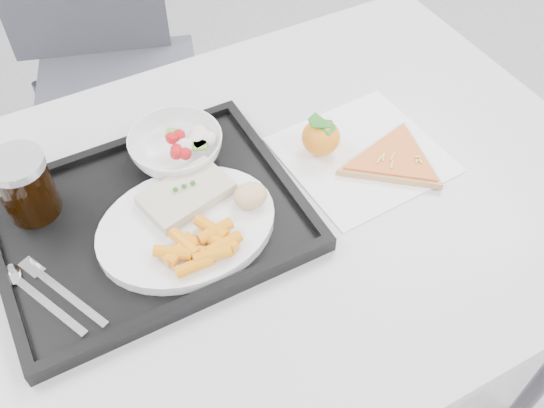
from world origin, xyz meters
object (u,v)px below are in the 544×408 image
at_px(table, 247,234).
at_px(cola_glass, 25,185).
at_px(tray, 149,221).
at_px(pizza_slice, 394,160).
at_px(tangerine, 321,137).
at_px(salad_bowl, 176,147).
at_px(dinner_plate, 187,226).
at_px(chair, 102,51).

xyz_separation_m(table, cola_glass, (-0.29, 0.14, 0.14)).
height_order(tray, pizza_slice, tray).
xyz_separation_m(tray, tangerine, (0.31, 0.01, 0.03)).
xyz_separation_m(salad_bowl, pizza_slice, (0.31, -0.17, -0.03)).
xyz_separation_m(salad_bowl, cola_glass, (-0.23, -0.00, 0.03)).
xyz_separation_m(table, dinner_plate, (-0.10, -0.01, 0.09)).
distance_m(table, salad_bowl, 0.18).
bearing_deg(table, salad_bowl, 111.87).
xyz_separation_m(table, tangerine, (0.17, 0.05, 0.10)).
relative_size(table, chair, 1.29).
xyz_separation_m(cola_glass, pizza_slice, (0.55, -0.17, -0.06)).
xyz_separation_m(chair, dinner_plate, (-0.08, -0.82, 0.24)).
height_order(chair, pizza_slice, chair).
bearing_deg(salad_bowl, pizza_slice, -28.37).
height_order(table, dinner_plate, dinner_plate).
relative_size(salad_bowl, tangerine, 2.27).
relative_size(cola_glass, pizza_slice, 0.44).
distance_m(salad_bowl, pizza_slice, 0.36).
relative_size(chair, tangerine, 13.87).
distance_m(table, pizza_slice, 0.27).
bearing_deg(pizza_slice, tray, 169.99).
xyz_separation_m(table, salad_bowl, (-0.06, 0.14, 0.11)).
height_order(salad_bowl, cola_glass, cola_glass).
distance_m(chair, pizza_slice, 0.91).
relative_size(dinner_plate, pizza_slice, 1.11).
bearing_deg(cola_glass, table, -25.51).
relative_size(dinner_plate, tangerine, 4.03).
distance_m(tray, dinner_plate, 0.07).
height_order(dinner_plate, pizza_slice, dinner_plate).
bearing_deg(pizza_slice, chair, 108.18).
bearing_deg(dinner_plate, pizza_slice, -3.63).
bearing_deg(pizza_slice, table, 173.19).
bearing_deg(pizza_slice, dinner_plate, 176.37).
xyz_separation_m(chair, cola_glass, (-0.27, -0.67, 0.28)).
bearing_deg(chair, pizza_slice, -71.82).
bearing_deg(tray, pizza_slice, -10.01).
height_order(chair, tray, chair).
xyz_separation_m(tray, dinner_plate, (0.04, -0.05, 0.02)).
height_order(tray, cola_glass, cola_glass).
height_order(tray, salad_bowl, salad_bowl).
bearing_deg(cola_glass, pizza_slice, -17.14).
bearing_deg(tray, tangerine, 2.06).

